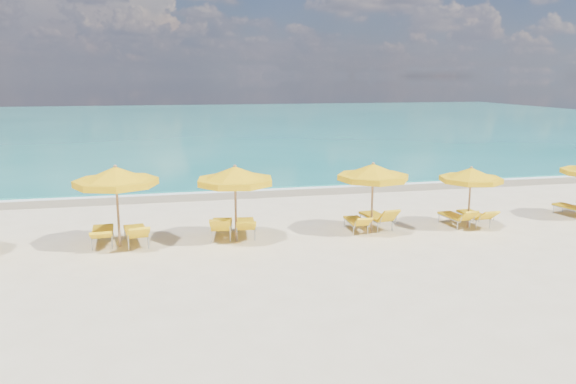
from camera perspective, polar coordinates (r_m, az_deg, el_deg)
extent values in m
plane|color=beige|center=(18.95, 0.99, -4.45)|extent=(120.00, 120.00, 0.00)
cube|color=#157A75|center=(66.05, -8.89, 6.97)|extent=(120.00, 80.00, 0.30)
cube|color=tan|center=(26.00, -2.83, -0.02)|extent=(120.00, 2.60, 0.01)
cube|color=white|center=(26.77, -3.13, 0.32)|extent=(120.00, 1.20, 0.03)
cube|color=white|center=(35.13, -15.25, 2.65)|extent=(14.00, 0.36, 0.05)
cube|color=white|center=(43.79, 3.82, 4.75)|extent=(18.00, 0.30, 0.05)
cylinder|color=#A37A51|center=(18.21, -16.91, -1.57)|extent=(0.08, 0.08, 2.51)
cone|color=yellow|center=(18.00, -17.11, 1.70)|extent=(2.74, 2.74, 0.50)
cylinder|color=yellow|center=(18.04, -17.06, 0.93)|extent=(2.76, 2.76, 0.20)
sphere|color=#A37A51|center=(17.96, -17.16, 2.50)|extent=(0.11, 0.11, 0.11)
cylinder|color=#A37A51|center=(18.08, -5.35, -1.33)|extent=(0.08, 0.08, 2.42)
cone|color=yellow|center=(17.88, -5.41, 1.84)|extent=(3.01, 3.01, 0.48)
cylinder|color=yellow|center=(17.92, -5.39, 1.10)|extent=(3.03, 3.03, 0.19)
sphere|color=#A37A51|center=(17.84, -5.42, 2.63)|extent=(0.11, 0.11, 0.11)
cylinder|color=#A37A51|center=(19.25, 8.55, -0.73)|extent=(0.07, 0.07, 2.34)
cone|color=yellow|center=(19.06, 8.64, 2.16)|extent=(2.77, 2.77, 0.47)
cylinder|color=yellow|center=(19.10, 8.61, 1.48)|extent=(2.79, 2.79, 0.19)
sphere|color=#A37A51|center=(19.02, 8.66, 2.87)|extent=(0.10, 0.10, 0.10)
cylinder|color=#A37A51|center=(20.72, 17.95, -0.63)|extent=(0.07, 0.07, 2.11)
cone|color=yellow|center=(20.55, 18.11, 1.78)|extent=(2.50, 2.50, 0.42)
cylinder|color=yellow|center=(20.59, 18.07, 1.22)|extent=(2.52, 2.52, 0.17)
sphere|color=#A37A51|center=(20.52, 18.14, 2.38)|extent=(0.09, 0.09, 0.09)
cube|color=yellow|center=(18.94, -18.32, -3.77)|extent=(0.72, 1.47, 0.09)
cube|color=yellow|center=(17.92, -18.47, -4.17)|extent=(0.68, 0.69, 0.36)
cube|color=yellow|center=(18.65, -15.22, -3.82)|extent=(0.84, 1.51, 0.09)
cube|color=yellow|center=(17.64, -14.92, -4.02)|extent=(0.72, 0.69, 0.46)
cube|color=yellow|center=(18.91, -6.75, -3.26)|extent=(0.86, 1.54, 0.09)
cube|color=yellow|center=(17.90, -6.91, -3.36)|extent=(0.73, 0.67, 0.51)
cube|color=yellow|center=(18.98, -4.39, -3.20)|extent=(0.76, 1.45, 0.09)
cube|color=yellow|center=(17.99, -4.27, -3.45)|extent=(0.68, 0.66, 0.42)
cube|color=yellow|center=(19.65, 6.87, -2.90)|extent=(0.57, 1.22, 0.07)
cube|color=yellow|center=(18.85, 7.64, -3.03)|extent=(0.55, 0.52, 0.39)
cube|color=yellow|center=(20.16, 8.86, -2.43)|extent=(0.80, 1.45, 0.08)
cube|color=yellow|center=(19.33, 10.21, -2.39)|extent=(0.68, 0.60, 0.51)
cube|color=yellow|center=(21.01, 16.47, -2.33)|extent=(0.68, 1.28, 0.08)
cube|color=yellow|center=(20.32, 17.84, -2.33)|extent=(0.60, 0.54, 0.44)
cube|color=yellow|center=(21.35, 18.28, -2.16)|extent=(0.63, 1.33, 0.08)
cube|color=yellow|center=(20.58, 19.66, -2.25)|extent=(0.60, 0.57, 0.41)
cube|color=yellow|center=(24.12, 26.72, -1.34)|extent=(0.78, 1.31, 0.08)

